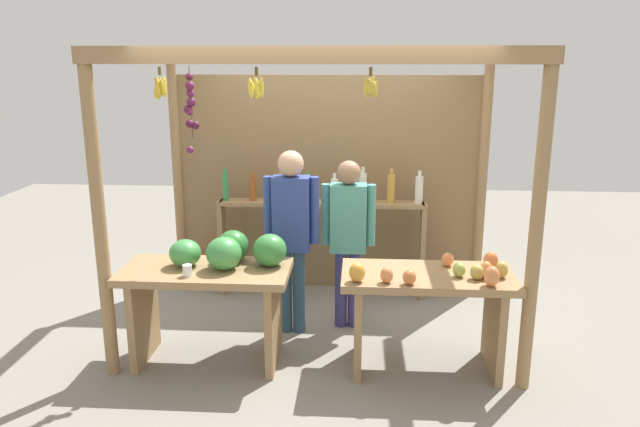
# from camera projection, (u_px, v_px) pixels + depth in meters

# --- Properties ---
(ground_plane) EXTENTS (12.00, 12.00, 0.00)m
(ground_plane) POSITION_uv_depth(u_px,v_px,m) (321.00, 325.00, 5.65)
(ground_plane) COLOR gray
(ground_plane) RESTS_ON ground
(market_stall) EXTENTS (3.29, 2.08, 2.49)m
(market_stall) POSITION_uv_depth(u_px,v_px,m) (324.00, 163.00, 5.74)
(market_stall) COLOR #99754C
(market_stall) RESTS_ON ground
(fruit_counter_left) EXTENTS (1.33, 0.69, 1.06)m
(fruit_counter_left) POSITION_uv_depth(u_px,v_px,m) (216.00, 277.00, 4.83)
(fruit_counter_left) COLOR #99754C
(fruit_counter_left) RESTS_ON ground
(fruit_counter_right) EXTENTS (1.33, 0.64, 0.95)m
(fruit_counter_right) POSITION_uv_depth(u_px,v_px,m) (429.00, 298.00, 4.71)
(fruit_counter_right) COLOR #99754C
(fruit_counter_right) RESTS_ON ground
(bottle_shelf_unit) EXTENTS (2.11, 0.22, 1.36)m
(bottle_shelf_unit) POSITION_uv_depth(u_px,v_px,m) (324.00, 219.00, 6.15)
(bottle_shelf_unit) COLOR #99754C
(bottle_shelf_unit) RESTS_ON ground
(vendor_man) EXTENTS (0.48, 0.22, 1.65)m
(vendor_man) POSITION_uv_depth(u_px,v_px,m) (292.00, 226.00, 5.27)
(vendor_man) COLOR #2C4E66
(vendor_man) RESTS_ON ground
(vendor_woman) EXTENTS (0.48, 0.21, 1.55)m
(vendor_woman) POSITION_uv_depth(u_px,v_px,m) (348.00, 230.00, 5.40)
(vendor_woman) COLOR navy
(vendor_woman) RESTS_ON ground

